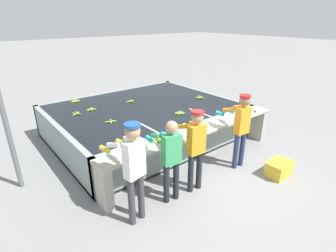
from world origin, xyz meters
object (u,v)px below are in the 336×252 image
at_px(worker_1, 170,155).
at_px(crate, 279,169).
at_px(banana_bunch_floating_0, 91,109).
at_px(banana_bunch_ledge_1, 140,147).
at_px(banana_bunch_floating_5, 111,121).
at_px(knife_1, 254,111).
at_px(banana_bunch_floating_3, 76,114).
at_px(banana_bunch_floating_4, 180,113).
at_px(banana_bunch_ledge_2, 157,140).
at_px(banana_bunch_ledge_0, 194,131).
at_px(banana_bunch_floating_2, 75,101).
at_px(banana_bunch_floating_6, 200,97).
at_px(support_post_left, 2,110).
at_px(knife_0, 245,114).
at_px(banana_bunch_floating_1, 130,101).
at_px(worker_2, 195,144).
at_px(worker_0, 133,164).
at_px(worker_3, 241,124).

distance_m(worker_1, crate, 2.52).
xyz_separation_m(banana_bunch_floating_0, banana_bunch_ledge_1, (-0.18, -2.58, 0.00)).
bearing_deg(banana_bunch_floating_5, knife_1, -26.43).
distance_m(banana_bunch_floating_3, crate, 4.85).
bearing_deg(banana_bunch_floating_4, banana_bunch_floating_3, 142.29).
relative_size(banana_bunch_floating_5, crate, 0.50).
height_order(banana_bunch_floating_0, banana_bunch_ledge_2, banana_bunch_ledge_2).
relative_size(banana_bunch_floating_4, knife_1, 1.01).
bearing_deg(banana_bunch_ledge_0, banana_bunch_floating_2, 107.71).
relative_size(banana_bunch_floating_6, crate, 0.51).
height_order(banana_bunch_floating_3, support_post_left, support_post_left).
bearing_deg(knife_0, banana_bunch_ledge_0, 179.54).
bearing_deg(banana_bunch_floating_1, banana_bunch_floating_6, -27.90).
height_order(banana_bunch_floating_0, knife_1, banana_bunch_floating_0).
xyz_separation_m(banana_bunch_floating_1, banana_bunch_floating_6, (1.81, -0.96, -0.00)).
height_order(banana_bunch_ledge_1, crate, banana_bunch_ledge_1).
distance_m(worker_2, banana_bunch_ledge_2, 0.77).
height_order(worker_1, knife_0, worker_1).
xyz_separation_m(worker_0, banana_bunch_ledge_0, (1.84, 0.57, -0.15)).
bearing_deg(support_post_left, banana_bunch_ledge_2, -34.07).
distance_m(banana_bunch_floating_5, crate, 3.80).
bearing_deg(banana_bunch_floating_1, banana_bunch_floating_5, -137.60).
distance_m(worker_2, banana_bunch_floating_0, 3.28).
height_order(banana_bunch_floating_3, banana_bunch_ledge_2, banana_bunch_ledge_2).
xyz_separation_m(banana_bunch_floating_4, support_post_left, (-3.61, 0.60, 0.71)).
height_order(banana_bunch_floating_2, crate, banana_bunch_floating_2).
height_order(worker_2, banana_bunch_ledge_1, worker_2).
height_order(knife_1, crate, knife_1).
height_order(banana_bunch_floating_1, banana_bunch_ledge_0, banana_bunch_ledge_0).
xyz_separation_m(worker_0, banana_bunch_floating_2, (0.68, 4.21, -0.16)).
relative_size(worker_2, knife_1, 5.76).
xyz_separation_m(worker_1, knife_0, (2.79, 0.50, -0.03)).
distance_m(banana_bunch_floating_0, knife_1, 4.21).
bearing_deg(banana_bunch_floating_6, banana_bunch_ledge_2, -150.19).
distance_m(banana_bunch_floating_1, banana_bunch_floating_3, 1.58).
bearing_deg(banana_bunch_floating_0, banana_bunch_ledge_0, -67.35).
bearing_deg(banana_bunch_floating_5, banana_bunch_floating_6, 1.92).
bearing_deg(banana_bunch_ledge_0, knife_0, -0.46).
height_order(banana_bunch_ledge_2, crate, banana_bunch_ledge_2).
bearing_deg(banana_bunch_floating_6, knife_0, -94.45).
xyz_separation_m(banana_bunch_floating_4, banana_bunch_ledge_0, (-0.49, -1.03, 0.00)).
xyz_separation_m(worker_1, knife_1, (3.19, 0.49, -0.03)).
bearing_deg(banana_bunch_floating_6, worker_2, -136.67).
xyz_separation_m(worker_3, banana_bunch_ledge_1, (-2.12, 0.64, -0.11)).
distance_m(banana_bunch_floating_1, banana_bunch_ledge_0, 2.64).
relative_size(banana_bunch_floating_3, support_post_left, 0.08).
bearing_deg(banana_bunch_ledge_0, worker_3, -33.84).
relative_size(banana_bunch_floating_6, support_post_left, 0.09).
relative_size(banana_bunch_floating_1, banana_bunch_floating_6, 1.00).
bearing_deg(banana_bunch_floating_5, banana_bunch_floating_4, -19.06).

